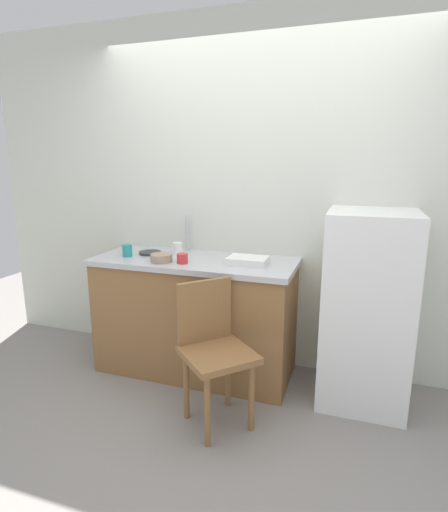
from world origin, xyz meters
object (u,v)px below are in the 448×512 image
object	(u,v)px
chair	(213,346)
cup_teal	(127,250)
refrigerator	(367,309)
terracotta_bowl	(161,258)
hotplate	(150,253)
dish_tray	(248,261)
cup_red	(182,258)
cup_white	(177,248)

from	to	relation	value
chair	cup_teal	distance (m)	1.08
refrigerator	cup_teal	xyz separation A→B (m)	(-1.75, -0.10, 0.29)
refrigerator	terracotta_bowl	bearing A→B (deg)	-172.93
chair	terracotta_bowl	distance (m)	0.79
refrigerator	hotplate	bearing A→B (deg)	178.98
chair	dish_tray	size ratio (longest dim) A/B	3.18
refrigerator	cup_teal	size ratio (longest dim) A/B	14.03
chair	cup_red	xyz separation A→B (m)	(-0.38, 0.40, 0.44)
cup_red	hotplate	bearing A→B (deg)	152.44
dish_tray	cup_white	size ratio (longest dim) A/B	3.00
dish_tray	terracotta_bowl	bearing A→B (deg)	-166.58
terracotta_bowl	refrigerator	bearing A→B (deg)	7.07
chair	dish_tray	distance (m)	0.68
refrigerator	cup_white	distance (m)	1.45
cup_white	terracotta_bowl	bearing A→B (deg)	-90.66
cup_white	cup_teal	size ratio (longest dim) A/B	1.01
terracotta_bowl	hotplate	distance (m)	0.29
chair	cup_white	distance (m)	0.96
terracotta_bowl	cup_teal	xyz separation A→B (m)	(-0.33, 0.08, 0.02)
chair	hotplate	world-z (taller)	hotplate
terracotta_bowl	cup_red	distance (m)	0.16
cup_white	cup_red	distance (m)	0.29
chair	terracotta_bowl	bearing A→B (deg)	97.80
cup_red	dish_tray	bearing A→B (deg)	16.13
refrigerator	cup_red	distance (m)	1.31
refrigerator	cup_white	world-z (taller)	refrigerator
dish_tray	cup_teal	xyz separation A→B (m)	(-0.93, -0.07, 0.02)
cup_white	cup_teal	bearing A→B (deg)	-150.26
refrigerator	hotplate	world-z (taller)	refrigerator
refrigerator	terracotta_bowl	distance (m)	1.46
dish_tray	cup_red	world-z (taller)	cup_red
chair	cup_white	size ratio (longest dim) A/B	9.52
hotplate	cup_teal	bearing A→B (deg)	-133.06
cup_red	cup_teal	size ratio (longest dim) A/B	0.85
terracotta_bowl	hotplate	world-z (taller)	terracotta_bowl
hotplate	refrigerator	bearing A→B (deg)	-1.02
refrigerator	chair	bearing A→B (deg)	-147.41
dish_tray	terracotta_bowl	distance (m)	0.62
refrigerator	cup_red	bearing A→B (deg)	-172.73
hotplate	cup_white	bearing A→B (deg)	15.73
cup_white	cup_teal	world-z (taller)	same
terracotta_bowl	cup_white	world-z (taller)	cup_white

